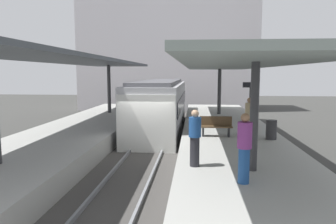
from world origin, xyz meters
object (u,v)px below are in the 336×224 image
at_px(platform_bench, 216,126).
at_px(passenger_near_bench, 195,137).
at_px(commuter_train, 160,106).
at_px(passenger_mid_platform, 249,118).
at_px(platform_sign, 250,92).
at_px(litter_bin, 271,130).
at_px(passenger_far_end, 244,147).

distance_m(platform_bench, passenger_near_bench, 4.69).
bearing_deg(commuter_train, platform_bench, -61.46).
relative_size(commuter_train, passenger_mid_platform, 6.52).
height_order(platform_sign, litter_bin, platform_sign).
height_order(platform_sign, passenger_far_end, platform_sign).
bearing_deg(litter_bin, passenger_near_bench, -127.61).
bearing_deg(commuter_train, passenger_far_end, -73.72).
bearing_deg(platform_bench, litter_bin, -11.52).
bearing_deg(litter_bin, commuter_train, 131.10).
bearing_deg(passenger_near_bench, platform_sign, 71.97).
xyz_separation_m(commuter_train, passenger_mid_platform, (4.37, -6.44, 0.19)).
xyz_separation_m(litter_bin, passenger_far_end, (-1.95, -5.47, 0.52)).
bearing_deg(passenger_mid_platform, commuter_train, 124.20).
height_order(commuter_train, passenger_far_end, commuter_train).
relative_size(platform_bench, passenger_far_end, 0.80).
height_order(litter_bin, passenger_near_bench, passenger_near_bench).
bearing_deg(commuter_train, passenger_mid_platform, -55.80).
height_order(commuter_train, litter_bin, commuter_train).
distance_m(platform_bench, litter_bin, 2.31).
distance_m(platform_sign, passenger_near_bench, 10.67).
bearing_deg(passenger_mid_platform, passenger_far_end, -100.88).
xyz_separation_m(litter_bin, passenger_near_bench, (-3.17, -4.12, 0.47)).
distance_m(commuter_train, litter_bin, 8.13).
bearing_deg(passenger_far_end, platform_bench, 92.96).
distance_m(passenger_near_bench, passenger_mid_platform, 4.40).
height_order(commuter_train, platform_sign, commuter_train).
xyz_separation_m(platform_sign, passenger_mid_platform, (-1.09, -6.32, -0.71)).
xyz_separation_m(commuter_train, platform_bench, (3.08, -5.66, -0.26)).
relative_size(litter_bin, passenger_far_end, 0.45).
xyz_separation_m(platform_bench, passenger_mid_platform, (1.30, -0.78, 0.45)).
xyz_separation_m(passenger_near_bench, passenger_far_end, (1.22, -1.35, 0.05)).
bearing_deg(platform_bench, commuter_train, 118.54).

